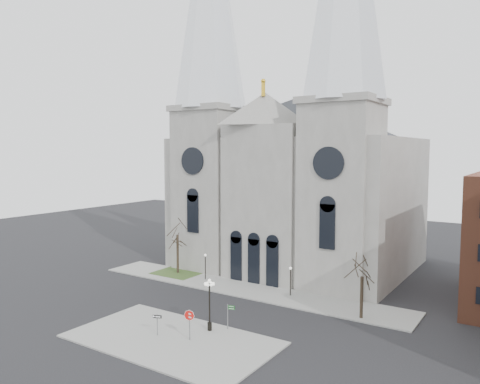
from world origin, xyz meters
The scene contains 13 objects.
ground centered at (0.00, 0.00, 0.00)m, with size 160.00×160.00×0.00m, color black.
sidewalk_near centered at (3.00, -5.00, 0.07)m, with size 18.00×10.00×0.14m, color gray.
sidewalk_far centered at (0.00, 11.00, 0.07)m, with size 40.00×6.00×0.14m, color gray.
grass_patch centered at (-11.00, 12.00, 0.09)m, with size 6.00×5.00×0.18m, color #2F4A1F.
cathedral centered at (0.00, 22.86, 18.48)m, with size 33.00×26.66×54.00m.
tree_left centered at (-11.00, 12.00, 5.58)m, with size 3.20×3.20×7.50m.
tree_right centered at (15.00, 9.00, 4.47)m, with size 3.20×3.20×6.00m.
ped_lamp_left centered at (-6.00, 11.50, 2.33)m, with size 0.32×0.32×3.26m.
ped_lamp_right centered at (6.00, 11.50, 2.33)m, with size 0.32×0.32×3.26m.
stop_sign centered at (4.46, -4.33, 2.02)m, with size 0.96×0.10×2.65m.
globe_lamp centered at (4.60, -1.67, 3.12)m, with size 1.28×1.28×4.75m.
one_way_sign centered at (1.43, -5.10, 1.46)m, with size 0.79×0.35×1.92m.
street_name_sign centered at (5.86, -0.48, 1.50)m, with size 0.72×0.25×2.30m.
Camera 1 is at (29.43, -34.45, 16.36)m, focal length 35.00 mm.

